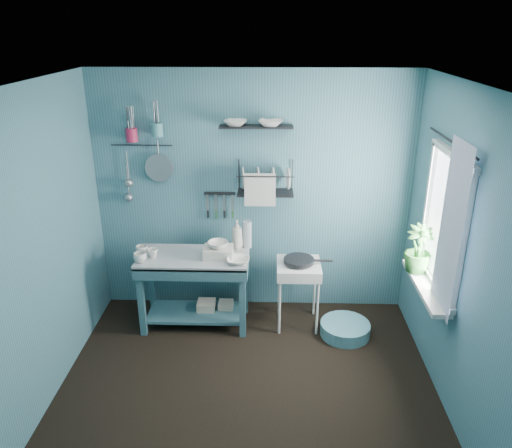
{
  "coord_description": "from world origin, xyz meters",
  "views": [
    {
      "loc": [
        0.18,
        -3.31,
        2.89
      ],
      "look_at": [
        0.05,
        0.85,
        1.2
      ],
      "focal_mm": 35.0,
      "sensor_mm": 36.0,
      "label": 1
    }
  ],
  "objects_px": {
    "hotplate_stand": "(298,294)",
    "utensil_cup_teal": "(157,130)",
    "mug_left": "(140,258)",
    "dish_rack": "(265,178)",
    "storage_tin_small": "(226,310)",
    "floor_basin": "(345,329)",
    "storage_tin_large": "(207,311)",
    "water_bottle": "(247,234)",
    "mug_right": "(142,250)",
    "colander": "(159,168)",
    "potted_plant": "(418,249)",
    "wash_tub": "(218,252)",
    "soap_bottle": "(237,234)",
    "utensil_cup_magenta": "(132,135)",
    "mug_mid": "(153,253)",
    "frying_pan": "(299,260)",
    "work_counter": "(195,290)"
  },
  "relations": [
    {
      "from": "dish_rack",
      "to": "soap_bottle",
      "type": "bearing_deg",
      "value": -159.59
    },
    {
      "from": "mug_left",
      "to": "water_bottle",
      "type": "distance_m",
      "value": 1.07
    },
    {
      "from": "mug_mid",
      "to": "storage_tin_large",
      "type": "bearing_deg",
      "value": 12.91
    },
    {
      "from": "potted_plant",
      "to": "water_bottle",
      "type": "bearing_deg",
      "value": 158.41
    },
    {
      "from": "hotplate_stand",
      "to": "utensil_cup_teal",
      "type": "xyz_separation_m",
      "value": [
        -1.38,
        0.33,
        1.59
      ]
    },
    {
      "from": "mug_right",
      "to": "dish_rack",
      "type": "height_order",
      "value": "dish_rack"
    },
    {
      "from": "mug_right",
      "to": "water_bottle",
      "type": "xyz_separation_m",
      "value": [
        1.02,
        0.22,
        0.09
      ]
    },
    {
      "from": "storage_tin_large",
      "to": "utensil_cup_magenta",
      "type": "bearing_deg",
      "value": 156.89
    },
    {
      "from": "potted_plant",
      "to": "storage_tin_small",
      "type": "bearing_deg",
      "value": 165.1
    },
    {
      "from": "utensil_cup_teal",
      "to": "storage_tin_large",
      "type": "bearing_deg",
      "value": -33.77
    },
    {
      "from": "hotplate_stand",
      "to": "floor_basin",
      "type": "bearing_deg",
      "value": -31.32
    },
    {
      "from": "storage_tin_large",
      "to": "water_bottle",
      "type": "bearing_deg",
      "value": 22.04
    },
    {
      "from": "frying_pan",
      "to": "storage_tin_large",
      "type": "bearing_deg",
      "value": 178.08
    },
    {
      "from": "utensil_cup_teal",
      "to": "utensil_cup_magenta",
      "type": "bearing_deg",
      "value": 180.0
    },
    {
      "from": "potted_plant",
      "to": "work_counter",
      "type": "bearing_deg",
      "value": 169.35
    },
    {
      "from": "mug_mid",
      "to": "wash_tub",
      "type": "distance_m",
      "value": 0.63
    },
    {
      "from": "wash_tub",
      "to": "hotplate_stand",
      "type": "height_order",
      "value": "wash_tub"
    },
    {
      "from": "water_bottle",
      "to": "storage_tin_small",
      "type": "relative_size",
      "value": 1.4
    },
    {
      "from": "water_bottle",
      "to": "hotplate_stand",
      "type": "relative_size",
      "value": 0.41
    },
    {
      "from": "storage_tin_small",
      "to": "mug_left",
      "type": "bearing_deg",
      "value": -162.9
    },
    {
      "from": "mug_right",
      "to": "floor_basin",
      "type": "relative_size",
      "value": 0.25
    },
    {
      "from": "wash_tub",
      "to": "soap_bottle",
      "type": "height_order",
      "value": "soap_bottle"
    },
    {
      "from": "mug_mid",
      "to": "storage_tin_large",
      "type": "distance_m",
      "value": 0.86
    },
    {
      "from": "dish_rack",
      "to": "utensil_cup_teal",
      "type": "height_order",
      "value": "utensil_cup_teal"
    },
    {
      "from": "wash_tub",
      "to": "potted_plant",
      "type": "bearing_deg",
      "value": -11.48
    },
    {
      "from": "utensil_cup_magenta",
      "to": "potted_plant",
      "type": "height_order",
      "value": "utensil_cup_magenta"
    },
    {
      "from": "wash_tub",
      "to": "utensil_cup_teal",
      "type": "height_order",
      "value": "utensil_cup_teal"
    },
    {
      "from": "dish_rack",
      "to": "storage_tin_small",
      "type": "relative_size",
      "value": 2.75
    },
    {
      "from": "wash_tub",
      "to": "utensil_cup_magenta",
      "type": "height_order",
      "value": "utensil_cup_magenta"
    },
    {
      "from": "mug_left",
      "to": "dish_rack",
      "type": "xyz_separation_m",
      "value": [
        1.18,
        0.46,
        0.66
      ]
    },
    {
      "from": "hotplate_stand",
      "to": "utensil_cup_teal",
      "type": "relative_size",
      "value": 5.28
    },
    {
      "from": "soap_bottle",
      "to": "storage_tin_large",
      "type": "height_order",
      "value": "soap_bottle"
    },
    {
      "from": "wash_tub",
      "to": "storage_tin_small",
      "type": "xyz_separation_m",
      "value": [
        0.05,
        0.1,
        -0.72
      ]
    },
    {
      "from": "mug_mid",
      "to": "wash_tub",
      "type": "height_order",
      "value": "wash_tub"
    },
    {
      "from": "storage_tin_small",
      "to": "floor_basin",
      "type": "xyz_separation_m",
      "value": [
        1.2,
        -0.25,
        -0.04
      ]
    },
    {
      "from": "mug_mid",
      "to": "utensil_cup_magenta",
      "type": "relative_size",
      "value": 0.77
    },
    {
      "from": "dish_rack",
      "to": "hotplate_stand",
      "type": "bearing_deg",
      "value": -38.14
    },
    {
      "from": "colander",
      "to": "storage_tin_large",
      "type": "height_order",
      "value": "colander"
    },
    {
      "from": "mug_right",
      "to": "potted_plant",
      "type": "height_order",
      "value": "potted_plant"
    },
    {
      "from": "mug_right",
      "to": "wash_tub",
      "type": "bearing_deg",
      "value": -1.53
    },
    {
      "from": "mug_mid",
      "to": "utensil_cup_magenta",
      "type": "xyz_separation_m",
      "value": [
        -0.21,
        0.41,
        1.07
      ]
    },
    {
      "from": "mug_left",
      "to": "wash_tub",
      "type": "relative_size",
      "value": 0.44
    },
    {
      "from": "mug_left",
      "to": "utensil_cup_teal",
      "type": "bearing_deg",
      "value": 74.91
    },
    {
      "from": "hotplate_stand",
      "to": "storage_tin_large",
      "type": "bearing_deg",
      "value": 168.75
    },
    {
      "from": "colander",
      "to": "soap_bottle",
      "type": "bearing_deg",
      "value": -12.77
    },
    {
      "from": "wash_tub",
      "to": "floor_basin",
      "type": "bearing_deg",
      "value": -6.84
    },
    {
      "from": "water_bottle",
      "to": "wash_tub",
      "type": "bearing_deg",
      "value": -138.37
    },
    {
      "from": "storage_tin_small",
      "to": "utensil_cup_teal",
      "type": "bearing_deg",
      "value": 157.5
    },
    {
      "from": "dish_rack",
      "to": "floor_basin",
      "type": "distance_m",
      "value": 1.69
    },
    {
      "from": "water_bottle",
      "to": "colander",
      "type": "bearing_deg",
      "value": 169.9
    }
  ]
}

